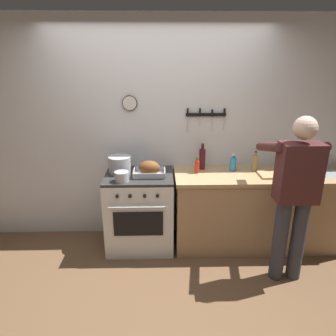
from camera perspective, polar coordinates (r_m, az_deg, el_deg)
The scene contains 14 objects.
ground_plane at distance 3.09m, azimuth -1.66°, elevation -23.77°, with size 8.00×8.00×0.00m, color brown.
wall_back at distance 3.70m, azimuth -1.81°, elevation 6.58°, with size 6.00×0.13×2.60m.
counter_block at distance 3.84m, azimuth 16.84°, elevation -7.18°, with size 2.03×0.65×0.90m.
stove at distance 3.66m, azimuth -5.18°, elevation -7.84°, with size 0.76×0.67×0.90m.
person_cook at distance 3.14m, azimuth 22.39°, elevation -3.90°, with size 0.51×0.63×1.66m.
roasting_pan at distance 3.42m, azimuth -3.47°, elevation -0.20°, with size 0.35×0.26×0.17m.
stock_pot at distance 3.54m, azimuth -8.88°, elevation 0.63°, with size 0.25×0.25×0.19m.
saucepan at distance 3.29m, azimuth -8.55°, elevation -1.58°, with size 0.15×0.15×0.11m.
cutting_board at distance 3.63m, azimuth 19.22°, elevation -1.19°, with size 0.36×0.24×0.02m, color tan.
bottle_wine_red at distance 3.63m, azimuth 6.33°, elevation 1.78°, with size 0.07×0.07×0.30m.
bottle_olive_oil at distance 3.76m, azimuth 19.71°, elevation 1.32°, with size 0.07×0.07×0.30m.
bottle_vinegar at distance 3.68m, azimuth 15.75°, elevation 0.93°, with size 0.06×0.06×0.24m.
bottle_dish_soap at distance 3.64m, azimuth 11.90°, elevation 0.77°, with size 0.07×0.07×0.20m.
bottle_hot_sauce at distance 3.51m, azimuth 5.37°, elevation 0.30°, with size 0.05×0.05×0.19m.
Camera 1 is at (0.02, -2.26, 2.10)m, focal length 33.01 mm.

